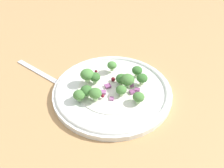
# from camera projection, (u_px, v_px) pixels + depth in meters

# --- Properties ---
(ground_plane) EXTENTS (1.80, 1.80, 0.02)m
(ground_plane) POSITION_uv_depth(u_px,v_px,m) (118.00, 94.00, 0.54)
(ground_plane) COLOR tan
(plate) EXTENTS (0.26, 0.26, 0.02)m
(plate) POSITION_uv_depth(u_px,v_px,m) (112.00, 90.00, 0.52)
(plate) COLOR white
(plate) RESTS_ON ground_plane
(dressing_pool) EXTENTS (0.15, 0.15, 0.00)m
(dressing_pool) POSITION_uv_depth(u_px,v_px,m) (112.00, 89.00, 0.52)
(dressing_pool) COLOR white
(dressing_pool) RESTS_ON plate
(broccoli_floret_0) EXTENTS (0.02, 0.02, 0.02)m
(broccoli_floret_0) POSITION_uv_depth(u_px,v_px,m) (140.00, 96.00, 0.48)
(broccoli_floret_0) COLOR #ADD18E
(broccoli_floret_0) RESTS_ON plate
(broccoli_floret_1) EXTENTS (0.03, 0.03, 0.03)m
(broccoli_floret_1) POSITION_uv_depth(u_px,v_px,m) (95.00, 94.00, 0.48)
(broccoli_floret_1) COLOR #9EC684
(broccoli_floret_1) RESTS_ON plate
(broccoli_floret_2) EXTENTS (0.02, 0.02, 0.02)m
(broccoli_floret_2) POSITION_uv_depth(u_px,v_px,m) (112.00, 65.00, 0.55)
(broccoli_floret_2) COLOR #9EC684
(broccoli_floret_2) RESTS_ON plate
(broccoli_floret_3) EXTENTS (0.03, 0.03, 0.03)m
(broccoli_floret_3) POSITION_uv_depth(u_px,v_px,m) (87.00, 75.00, 0.52)
(broccoli_floret_3) COLOR #9EC684
(broccoli_floret_3) RESTS_ON plate
(broccoli_floret_4) EXTENTS (0.02, 0.02, 0.02)m
(broccoli_floret_4) POSITION_uv_depth(u_px,v_px,m) (142.00, 78.00, 0.52)
(broccoli_floret_4) COLOR #ADD18E
(broccoli_floret_4) RESTS_ON plate
(broccoli_floret_5) EXTENTS (0.03, 0.03, 0.03)m
(broccoli_floret_5) POSITION_uv_depth(u_px,v_px,m) (121.00, 79.00, 0.52)
(broccoli_floret_5) COLOR #ADD18E
(broccoli_floret_5) RESTS_ON plate
(broccoli_floret_6) EXTENTS (0.02, 0.02, 0.02)m
(broccoli_floret_6) POSITION_uv_depth(u_px,v_px,m) (121.00, 90.00, 0.50)
(broccoli_floret_6) COLOR #ADD18E
(broccoli_floret_6) RESTS_ON plate
(broccoli_floret_7) EXTENTS (0.02, 0.02, 0.03)m
(broccoli_floret_7) POSITION_uv_depth(u_px,v_px,m) (86.00, 91.00, 0.49)
(broccoli_floret_7) COLOR #9EC684
(broccoli_floret_7) RESTS_ON plate
(broccoli_floret_8) EXTENTS (0.03, 0.03, 0.03)m
(broccoli_floret_8) POSITION_uv_depth(u_px,v_px,m) (79.00, 95.00, 0.48)
(broccoli_floret_8) COLOR #8EB77A
(broccoli_floret_8) RESTS_ON plate
(broccoli_floret_9) EXTENTS (0.02, 0.02, 0.02)m
(broccoli_floret_9) POSITION_uv_depth(u_px,v_px,m) (95.00, 77.00, 0.52)
(broccoli_floret_9) COLOR #8EB77A
(broccoli_floret_9) RESTS_ON plate
(broccoli_floret_10) EXTENTS (0.03, 0.03, 0.03)m
(broccoli_floret_10) POSITION_uv_depth(u_px,v_px,m) (127.00, 80.00, 0.50)
(broccoli_floret_10) COLOR #8EB77A
(broccoli_floret_10) RESTS_ON plate
(broccoli_floret_11) EXTENTS (0.02, 0.02, 0.02)m
(broccoli_floret_11) POSITION_uv_depth(u_px,v_px,m) (138.00, 71.00, 0.54)
(broccoli_floret_11) COLOR #ADD18E
(broccoli_floret_11) RESTS_ON plate
(cranberry_0) EXTENTS (0.01, 0.01, 0.01)m
(cranberry_0) POSITION_uv_depth(u_px,v_px,m) (114.00, 79.00, 0.54)
(cranberry_0) COLOR maroon
(cranberry_0) RESTS_ON plate
(cranberry_1) EXTENTS (0.01, 0.01, 0.01)m
(cranberry_1) POSITION_uv_depth(u_px,v_px,m) (103.00, 96.00, 0.49)
(cranberry_1) COLOR maroon
(cranberry_1) RESTS_ON plate
(cranberry_2) EXTENTS (0.01, 0.01, 0.01)m
(cranberry_2) POSITION_uv_depth(u_px,v_px,m) (96.00, 71.00, 0.56)
(cranberry_2) COLOR #4C0A14
(cranberry_2) RESTS_ON plate
(onion_bit_0) EXTENTS (0.01, 0.01, 0.00)m
(onion_bit_0) POSITION_uv_depth(u_px,v_px,m) (112.00, 99.00, 0.49)
(onion_bit_0) COLOR #A35B93
(onion_bit_0) RESTS_ON plate
(onion_bit_1) EXTENTS (0.01, 0.01, 0.01)m
(onion_bit_1) POSITION_uv_depth(u_px,v_px,m) (137.00, 90.00, 0.51)
(onion_bit_1) COLOR #934C84
(onion_bit_1) RESTS_ON plate
(onion_bit_2) EXTENTS (0.01, 0.01, 0.01)m
(onion_bit_2) POSITION_uv_depth(u_px,v_px,m) (132.00, 92.00, 0.51)
(onion_bit_2) COLOR #934C84
(onion_bit_2) RESTS_ON plate
(onion_bit_3) EXTENTS (0.02, 0.02, 0.00)m
(onion_bit_3) POSITION_uv_depth(u_px,v_px,m) (103.00, 92.00, 0.51)
(onion_bit_3) COLOR #A35B93
(onion_bit_3) RESTS_ON plate
(onion_bit_4) EXTENTS (0.01, 0.01, 0.00)m
(onion_bit_4) POSITION_uv_depth(u_px,v_px,m) (108.00, 86.00, 0.52)
(onion_bit_4) COLOR #934C84
(onion_bit_4) RESTS_ON plate
(onion_bit_5) EXTENTS (0.01, 0.01, 0.00)m
(onion_bit_5) POSITION_uv_depth(u_px,v_px,m) (132.00, 85.00, 0.52)
(onion_bit_5) COLOR #934C84
(onion_bit_5) RESTS_ON plate
(fork) EXTENTS (0.18, 0.07, 0.01)m
(fork) POSITION_uv_depth(u_px,v_px,m) (47.00, 76.00, 0.57)
(fork) COLOR silver
(fork) RESTS_ON ground_plane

